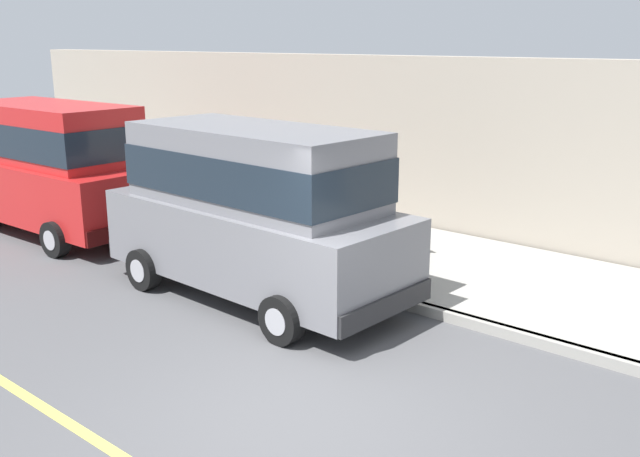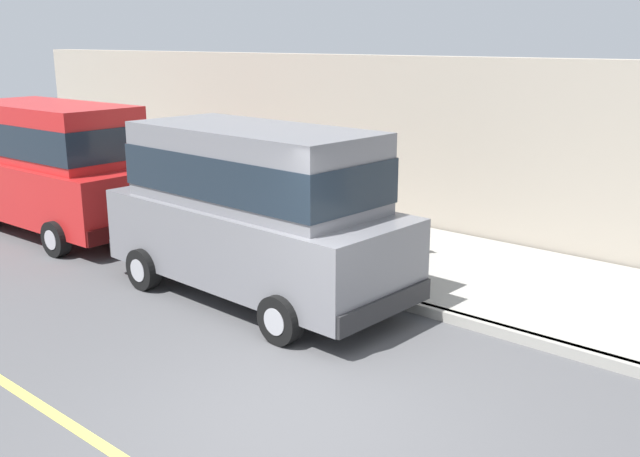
% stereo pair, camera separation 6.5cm
% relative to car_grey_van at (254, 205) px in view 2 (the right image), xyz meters
% --- Properties ---
extents(ground_plane, '(80.00, 80.00, 0.00)m').
position_rel_car_grey_van_xyz_m(ground_plane, '(-2.18, -2.87, -1.39)').
color(ground_plane, '#4C4C4F').
extents(curb, '(0.16, 64.00, 0.14)m').
position_rel_car_grey_van_xyz_m(curb, '(1.02, -2.87, -1.32)').
color(curb, gray).
rests_on(curb, ground).
extents(sidewalk, '(3.60, 64.00, 0.14)m').
position_rel_car_grey_van_xyz_m(sidewalk, '(2.82, -2.87, -1.32)').
color(sidewalk, '#99968E').
rests_on(sidewalk, ground).
extents(car_grey_van, '(2.24, 4.95, 2.52)m').
position_rel_car_grey_van_xyz_m(car_grey_van, '(0.00, 0.00, 0.00)').
color(car_grey_van, slate).
rests_on(car_grey_van, ground).
extents(car_red_van, '(2.25, 4.96, 2.52)m').
position_rel_car_grey_van_xyz_m(car_red_van, '(0.00, 5.61, 0.00)').
color(car_red_van, red).
rests_on(car_red_van, ground).
extents(dog_black, '(0.37, 0.72, 0.49)m').
position_rel_car_grey_van_xyz_m(dog_black, '(2.92, -0.70, -0.97)').
color(dog_black, black).
rests_on(dog_black, sidewalk).
extents(building_facade, '(0.50, 20.00, 3.40)m').
position_rel_car_grey_van_xyz_m(building_facade, '(4.92, 3.60, 0.30)').
color(building_facade, '#9E9384').
rests_on(building_facade, ground).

